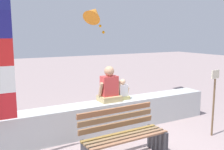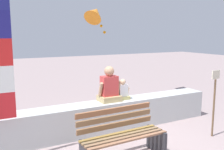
# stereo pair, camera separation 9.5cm
# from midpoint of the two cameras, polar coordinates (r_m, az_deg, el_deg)

# --- Properties ---
(ground_plane) EXTENTS (40.00, 40.00, 0.00)m
(ground_plane) POSITION_cam_midpoint_polar(r_m,az_deg,el_deg) (5.16, 5.19, -15.92)
(ground_plane) COLOR gray
(seawall_ledge) EXTENTS (5.39, 0.53, 0.67)m
(seawall_ledge) POSITION_cam_midpoint_polar(r_m,az_deg,el_deg) (5.91, -0.59, -9.08)
(seawall_ledge) COLOR #B7BBB9
(seawall_ledge) RESTS_ON ground
(park_bench) EXTENTS (1.54, 0.65, 0.88)m
(park_bench) POSITION_cam_midpoint_polar(r_m,az_deg,el_deg) (4.59, 2.82, -13.56)
(park_bench) COLOR #916347
(park_bench) RESTS_ON ground
(person_adult) EXTENTS (0.52, 0.38, 0.80)m
(person_adult) POSITION_cam_midpoint_polar(r_m,az_deg,el_deg) (5.80, -0.14, -2.81)
(person_adult) COLOR tan
(person_adult) RESTS_ON seawall_ledge
(person_child) EXTENTS (0.31, 0.23, 0.48)m
(person_child) POSITION_cam_midpoint_polar(r_m,az_deg,el_deg) (6.00, 2.85, -3.65)
(person_child) COLOR tan
(person_child) RESTS_ON seawall_ledge
(kite_orange) EXTENTS (0.83, 0.82, 0.91)m
(kite_orange) POSITION_cam_midpoint_polar(r_m,az_deg,el_deg) (7.63, -3.45, 13.46)
(kite_orange) COLOR orange
(sign_post) EXTENTS (0.24, 0.04, 1.43)m
(sign_post) POSITION_cam_midpoint_polar(r_m,az_deg,el_deg) (5.87, 22.18, -4.78)
(sign_post) COLOR brown
(sign_post) RESTS_ON ground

